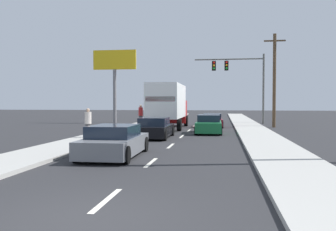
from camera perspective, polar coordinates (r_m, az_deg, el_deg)
The scene contains 14 objects.
ground_plane at distance 31.39m, azimuth 3.93°, elevation -1.86°, with size 140.00×140.00×0.00m, color #2B2B2D.
sidewalk_right at distance 26.40m, azimuth 13.47°, elevation -2.49°, with size 2.47×80.00×0.14m, color #B2AFA8.
sidewalk_left at distance 27.29m, azimuth -6.99°, elevation -2.30°, with size 2.47×80.00×0.14m, color #B2AFA8.
lane_markings at distance 30.21m, azimuth 3.75°, elevation -2.00°, with size 0.14×57.00×0.01m.
box_truck at distance 29.35m, azimuth 0.06°, elevation 1.88°, with size 2.62×8.77×3.56m.
car_black at distance 21.81m, azimuth -2.12°, elevation -2.06°, with size 1.92×4.30×1.24m.
car_gray at distance 14.39m, azimuth -8.46°, elevation -4.14°, with size 2.03×4.42×1.25m.
car_maroon at distance 31.69m, azimuth 6.97°, elevation -0.83°, with size 1.94×4.32×1.19m.
car_green at distance 25.24m, azimuth 6.45°, elevation -1.45°, with size 1.87×4.27×1.29m.
traffic_signal_mast at distance 37.46m, azimuth 10.53°, elevation 6.77°, with size 7.01×0.69×7.02m.
utility_pole_mid at distance 32.41m, azimuth 16.43°, elevation 5.52°, with size 1.80×0.28×8.02m.
roadside_billboard at distance 38.50m, azimuth -8.42°, elevation 7.10°, with size 4.58×0.36×7.63m.
pedestrian_near_corner at distance 21.26m, azimuth -12.50°, elevation -1.14°, with size 0.38×0.38×1.67m.
pedestrian_mid_block at distance 31.95m, azimuth -4.33°, elevation 0.09°, with size 0.38×0.38×1.80m.
Camera 1 is at (2.48, -6.22, 2.13)m, focal length 38.64 mm.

